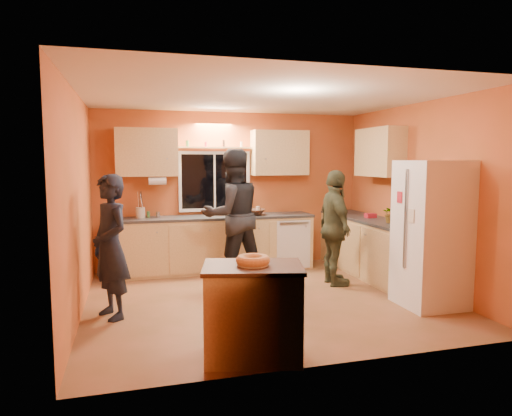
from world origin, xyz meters
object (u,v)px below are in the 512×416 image
object	(u,v)px
person_left	(110,247)
person_center	(232,215)
refrigerator	(432,234)
person_right	(335,228)
island	(253,311)

from	to	relation	value
person_left	person_center	distance (m)	2.11
refrigerator	person_center	size ratio (longest dim) A/B	0.91
person_center	person_right	world-z (taller)	person_center
person_left	person_center	world-z (taller)	person_center
refrigerator	person_left	distance (m)	3.84
island	person_right	world-z (taller)	person_right
refrigerator	island	distance (m)	2.70
island	person_center	bearing A→B (deg)	94.87
island	person_center	distance (m)	2.81
refrigerator	person_right	world-z (taller)	refrigerator
refrigerator	person_right	size ratio (longest dim) A/B	1.08
island	person_right	bearing A→B (deg)	62.80
refrigerator	person_center	distance (m)	2.80
person_left	person_center	bearing A→B (deg)	99.18
refrigerator	island	bearing A→B (deg)	-160.83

